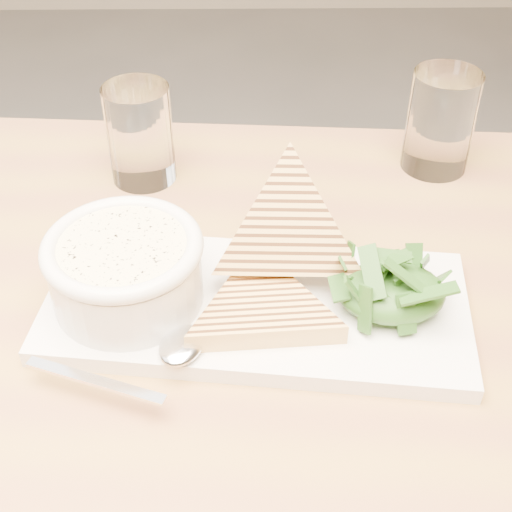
{
  "coord_description": "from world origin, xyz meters",
  "views": [
    {
      "loc": [
        0.19,
        -0.21,
        1.22
      ],
      "look_at": [
        0.19,
        0.26,
        0.82
      ],
      "focal_mm": 50.0,
      "sensor_mm": 36.0,
      "label": 1
    }
  ],
  "objects_px": {
    "platter": "(256,307)",
    "soup_bowl": "(127,276)",
    "table_top": "(268,378)",
    "glass_near": "(140,134)",
    "glass_far": "(441,122)"
  },
  "relations": [
    {
      "from": "platter",
      "to": "soup_bowl",
      "type": "height_order",
      "value": "soup_bowl"
    },
    {
      "from": "table_top",
      "to": "platter",
      "type": "relative_size",
      "value": 3.18
    },
    {
      "from": "table_top",
      "to": "glass_far",
      "type": "bearing_deg",
      "value": 56.43
    },
    {
      "from": "glass_near",
      "to": "glass_far",
      "type": "relative_size",
      "value": 0.96
    },
    {
      "from": "platter",
      "to": "glass_far",
      "type": "relative_size",
      "value": 3.26
    },
    {
      "from": "platter",
      "to": "soup_bowl",
      "type": "relative_size",
      "value": 2.85
    },
    {
      "from": "table_top",
      "to": "glass_far",
      "type": "distance_m",
      "value": 0.37
    },
    {
      "from": "glass_near",
      "to": "glass_far",
      "type": "xyz_separation_m",
      "value": [
        0.33,
        0.02,
        0.0
      ]
    },
    {
      "from": "table_top",
      "to": "platter",
      "type": "xyz_separation_m",
      "value": [
        -0.01,
        0.06,
        0.03
      ]
    },
    {
      "from": "table_top",
      "to": "glass_near",
      "type": "height_order",
      "value": "glass_near"
    },
    {
      "from": "glass_near",
      "to": "glass_far",
      "type": "height_order",
      "value": "glass_far"
    },
    {
      "from": "platter",
      "to": "soup_bowl",
      "type": "bearing_deg",
      "value": 178.06
    },
    {
      "from": "soup_bowl",
      "to": "glass_near",
      "type": "height_order",
      "value": "glass_near"
    },
    {
      "from": "soup_bowl",
      "to": "glass_far",
      "type": "distance_m",
      "value": 0.4
    },
    {
      "from": "soup_bowl",
      "to": "platter",
      "type": "bearing_deg",
      "value": -1.94
    }
  ]
}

